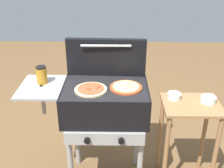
{
  "coord_description": "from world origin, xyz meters",
  "views": [
    {
      "loc": [
        0.08,
        -1.86,
        1.83
      ],
      "look_at": [
        0.05,
        0.0,
        0.92
      ],
      "focal_mm": 44.85,
      "sensor_mm": 36.0,
      "label": 1
    }
  ],
  "objects": [
    {
      "name": "sauce_jar",
      "position": [
        -0.48,
        0.05,
        0.97
      ],
      "size": [
        0.08,
        0.08,
        0.14
      ],
      "color": "#B77A1E",
      "rests_on": "grill"
    },
    {
      "name": "topping_bowl_far",
      "position": [
        0.54,
        0.08,
        0.78
      ],
      "size": [
        0.11,
        0.11,
        0.04
      ],
      "color": "silver",
      "rests_on": "prep_table"
    },
    {
      "name": "grill",
      "position": [
        -0.01,
        -0.0,
        0.76
      ],
      "size": [
        0.96,
        0.53,
        0.9
      ],
      "color": "black",
      "rests_on": "ground_plane"
    },
    {
      "name": "topping_bowl_near",
      "position": [
        0.79,
        0.03,
        0.78
      ],
      "size": [
        0.12,
        0.12,
        0.04
      ],
      "color": "silver",
      "rests_on": "prep_table"
    },
    {
      "name": "pizza_pepperoni",
      "position": [
        -0.1,
        -0.07,
        0.91
      ],
      "size": [
        0.23,
        0.23,
        0.04
      ],
      "color": "beige",
      "rests_on": "grill"
    },
    {
      "name": "prep_table",
      "position": [
        0.66,
        0.0,
        0.54
      ],
      "size": [
        0.44,
        0.36,
        0.76
      ],
      "color": "olive",
      "rests_on": "ground_plane"
    },
    {
      "name": "grill_lid_open",
      "position": [
        0.0,
        0.21,
        1.05
      ],
      "size": [
        0.63,
        0.09,
        0.3
      ],
      "color": "black",
      "rests_on": "grill"
    },
    {
      "name": "pizza_cheese",
      "position": [
        0.15,
        -0.03,
        0.91
      ],
      "size": [
        0.24,
        0.24,
        0.04
      ],
      "color": "#C64723",
      "rests_on": "grill"
    }
  ]
}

